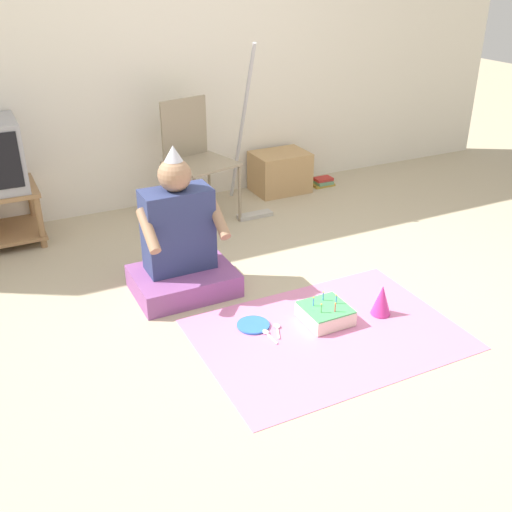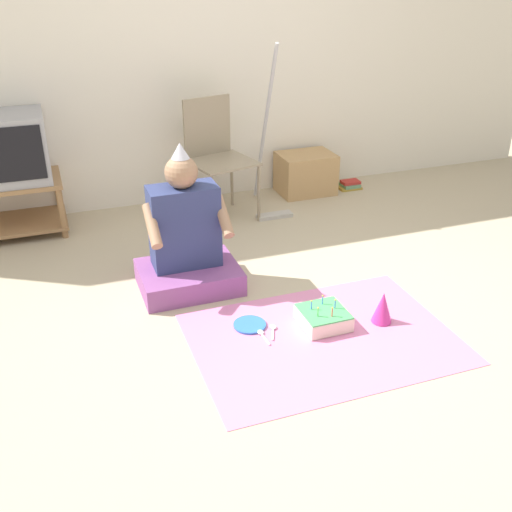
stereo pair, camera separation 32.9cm
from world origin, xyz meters
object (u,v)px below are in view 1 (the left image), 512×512
at_px(person_seated, 180,247).
at_px(folding_chair, 194,152).
at_px(paper_plate, 253,325).
at_px(book_pile, 322,182).
at_px(birthday_cake, 325,313).
at_px(party_hat_blue, 382,300).
at_px(dust_mop, 247,164).
at_px(cardboard_box_stack, 280,172).

bearing_deg(person_seated, folding_chair, 64.33).
bearing_deg(paper_plate, folding_chair, 79.67).
xyz_separation_m(book_pile, person_seated, (-1.75, -1.20, 0.26)).
xyz_separation_m(birthday_cake, party_hat_blue, (0.32, -0.08, 0.04)).
distance_m(folding_chair, book_pile, 1.36).
distance_m(dust_mop, paper_plate, 1.71).
xyz_separation_m(folding_chair, person_seated, (-0.49, -1.03, -0.23)).
xyz_separation_m(cardboard_box_stack, party_hat_blue, (-0.44, -2.02, -0.07)).
bearing_deg(person_seated, book_pile, 34.37).
height_order(book_pile, paper_plate, book_pile).
distance_m(book_pile, birthday_cake, 2.22).
relative_size(person_seated, party_hat_blue, 5.02).
bearing_deg(dust_mop, person_seated, -133.37).
height_order(book_pile, birthday_cake, birthday_cake).
xyz_separation_m(folding_chair, book_pile, (1.26, 0.17, -0.49)).
distance_m(birthday_cake, paper_plate, 0.41).
bearing_deg(birthday_cake, party_hat_blue, -13.84).
height_order(person_seated, birthday_cake, person_seated).
bearing_deg(paper_plate, book_pile, 48.68).
height_order(dust_mop, book_pile, dust_mop).
bearing_deg(cardboard_box_stack, folding_chair, -165.71).
height_order(book_pile, party_hat_blue, party_hat_blue).
bearing_deg(person_seated, party_hat_blue, -40.28).
xyz_separation_m(cardboard_box_stack, birthday_cake, (-0.76, -1.94, -0.12)).
distance_m(dust_mop, birthday_cake, 1.70).
height_order(dust_mop, party_hat_blue, dust_mop).
bearing_deg(paper_plate, party_hat_blue, -16.41).
relative_size(dust_mop, person_seated, 1.45).
bearing_deg(folding_chair, birthday_cake, -86.84).
height_order(dust_mop, paper_plate, dust_mop).
distance_m(cardboard_box_stack, birthday_cake, 2.08).
height_order(person_seated, paper_plate, person_seated).
xyz_separation_m(folding_chair, cardboard_box_stack, (0.85, 0.22, -0.35)).
height_order(cardboard_box_stack, birthday_cake, cardboard_box_stack).
xyz_separation_m(cardboard_box_stack, paper_plate, (-1.14, -1.81, -0.16)).
height_order(dust_mop, person_seated, dust_mop).
distance_m(cardboard_box_stack, book_pile, 0.43).
xyz_separation_m(person_seated, paper_plate, (0.20, -0.56, -0.28)).
bearing_deg(cardboard_box_stack, book_pile, -6.34).
distance_m(person_seated, party_hat_blue, 1.21).
height_order(person_seated, party_hat_blue, person_seated).
xyz_separation_m(book_pile, paper_plate, (-1.55, -1.76, -0.02)).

